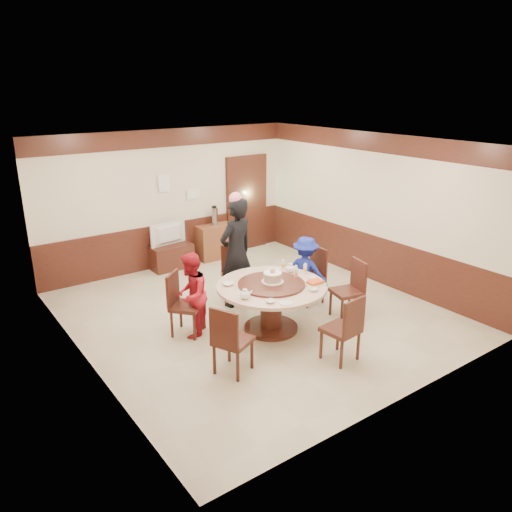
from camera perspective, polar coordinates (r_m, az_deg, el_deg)
room at (r=8.00m, az=-0.23°, el=0.50°), size 6.00×6.04×2.84m
banquet_table at (r=7.64m, az=1.76°, el=-4.82°), size 1.67×1.67×0.78m
chair_0 at (r=8.75m, az=6.15°, el=-3.37°), size 0.45×0.44×0.97m
chair_1 at (r=8.77m, az=-2.46°, el=-3.21°), size 0.59×0.59×0.97m
chair_2 at (r=7.70m, az=-8.05°, el=-6.68°), size 0.62×0.62×0.97m
chair_3 at (r=6.67m, az=-2.73°, el=-10.83°), size 0.59×0.58×0.97m
chair_4 at (r=7.03m, az=9.72°, el=-9.42°), size 0.48×0.49×0.97m
chair_5 at (r=8.26m, az=10.39°, el=-4.98°), size 0.54×0.53×0.97m
person_standing at (r=8.39m, az=-2.27°, el=0.39°), size 0.76×0.57×1.89m
person_red at (r=7.52m, az=-7.44°, el=-4.43°), size 0.79×0.80×1.30m
person_blue at (r=8.51m, az=5.65°, el=-1.78°), size 0.78×0.91×1.22m
birthday_cake at (r=7.56m, az=1.90°, el=-2.42°), size 0.34×0.34×0.22m
teapot_left at (r=7.06m, az=-1.27°, el=-4.46°), size 0.17×0.15×0.13m
teapot_right at (r=8.05m, az=3.96°, el=-1.45°), size 0.17×0.15×0.13m
bowl_0 at (r=7.55m, az=-3.22°, el=-3.21°), size 0.16×0.16×0.04m
bowl_1 at (r=7.38m, az=6.54°, el=-3.82°), size 0.14×0.14×0.05m
bowl_2 at (r=6.96m, az=1.64°, el=-5.19°), size 0.14×0.14×0.03m
bowl_3 at (r=7.81m, az=6.44°, el=-2.51°), size 0.13×0.13×0.04m
saucer_near at (r=6.95m, az=3.40°, el=-5.38°), size 0.18×0.18×0.01m
saucer_far at (r=8.18m, az=2.15°, el=-1.49°), size 0.18×0.18×0.01m
shrimp_platter at (r=7.60m, az=6.80°, el=-3.08°), size 0.30×0.20×0.06m
bottle_0 at (r=7.80m, az=4.62°, el=-2.00°), size 0.06×0.06×0.16m
bottle_1 at (r=8.00m, az=5.64°, el=-1.49°), size 0.06×0.06×0.16m
bottle_2 at (r=8.14m, az=3.10°, el=-1.06°), size 0.06×0.06×0.16m
tv_stand at (r=10.44m, az=-9.63°, el=-0.08°), size 0.85×0.45×0.50m
television at (r=10.29m, az=-9.78°, el=2.46°), size 0.82×0.21×0.47m
side_cabinet at (r=10.91m, az=-4.71°, el=1.66°), size 0.80×0.40×0.75m
thermos at (r=10.75m, az=-4.77°, el=4.54°), size 0.15×0.15×0.38m
notice_left at (r=10.25m, az=-10.44°, el=8.21°), size 0.25×0.00×0.35m
notice_right at (r=10.60m, az=-7.16°, el=7.07°), size 0.30×0.00×0.22m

